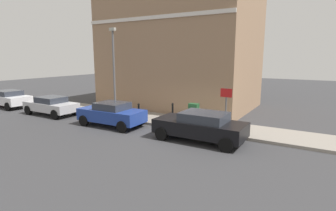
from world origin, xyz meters
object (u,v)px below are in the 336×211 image
(car_white, at_px, (8,98))
(utility_cabinet, at_px, (194,114))
(bollard_near_cabinet, at_px, (173,111))
(car_blue, at_px, (112,114))
(bollard_far_kerb, at_px, (139,111))
(street_sign, at_px, (226,103))
(car_silver, at_px, (51,105))
(lamppost, at_px, (114,67))
(car_black, at_px, (201,126))

(car_white, distance_m, utility_cabinet, 15.43)
(utility_cabinet, height_order, bollard_near_cabinet, utility_cabinet)
(car_blue, xyz_separation_m, car_white, (0.18, 11.23, -0.02))
(bollard_far_kerb, bearing_deg, utility_cabinet, -71.07)
(street_sign, bearing_deg, bollard_near_cabinet, 73.97)
(car_silver, relative_size, lamppost, 0.70)
(car_silver, distance_m, lamppost, 5.15)
(street_sign, bearing_deg, car_blue, 104.57)
(bollard_near_cabinet, bearing_deg, car_silver, 107.45)
(bollard_far_kerb, height_order, lamppost, lamppost)
(car_black, xyz_separation_m, utility_cabinet, (2.50, 1.55, -0.07))
(bollard_near_cabinet, distance_m, lamppost, 5.16)
(bollard_near_cabinet, distance_m, bollard_far_kerb, 2.08)
(car_blue, height_order, bollard_far_kerb, car_blue)
(lamppost, bearing_deg, street_sign, -95.74)
(car_black, distance_m, bollard_far_kerb, 4.94)
(bollard_near_cabinet, height_order, street_sign, street_sign)
(car_silver, bearing_deg, bollard_far_kerb, -168.24)
(car_silver, height_order, car_white, car_white)
(car_blue, bearing_deg, car_black, 179.42)
(car_blue, distance_m, car_white, 11.24)
(car_silver, xyz_separation_m, car_white, (0.07, 5.54, 0.04))
(car_black, bearing_deg, lamppost, -17.50)
(car_black, distance_m, car_white, 16.79)
(car_white, bearing_deg, car_black, -178.89)
(car_black, bearing_deg, bollard_near_cabinet, -40.67)
(car_silver, xyz_separation_m, lamppost, (2.33, -3.77, 2.62))
(bollard_near_cabinet, distance_m, street_sign, 4.00)
(car_blue, xyz_separation_m, utility_cabinet, (2.60, -4.00, -0.06))
(utility_cabinet, height_order, lamppost, lamppost)
(car_black, relative_size, car_silver, 1.09)
(car_blue, bearing_deg, street_sign, -167.04)
(car_silver, bearing_deg, utility_cabinet, -165.93)
(car_black, xyz_separation_m, lamppost, (2.35, 7.48, 2.55))
(car_blue, relative_size, utility_cabinet, 3.44)
(car_black, bearing_deg, utility_cabinet, -58.24)
(utility_cabinet, bearing_deg, lamppost, 91.46)
(car_blue, relative_size, car_white, 0.92)
(car_black, distance_m, utility_cabinet, 2.94)
(car_blue, distance_m, lamppost, 4.04)
(car_silver, relative_size, bollard_near_cabinet, 3.83)
(car_black, xyz_separation_m, bollard_near_cabinet, (2.60, 3.03, -0.04))
(utility_cabinet, relative_size, street_sign, 0.50)
(car_black, xyz_separation_m, car_white, (0.08, 16.79, -0.03))
(lamppost, bearing_deg, car_black, -107.43)
(bollard_near_cabinet, relative_size, lamppost, 0.18)
(car_black, bearing_deg, car_blue, 0.96)
(car_silver, distance_m, bollard_near_cabinet, 8.62)
(bollard_near_cabinet, bearing_deg, street_sign, -106.03)
(bollard_far_kerb, bearing_deg, car_blue, 151.52)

